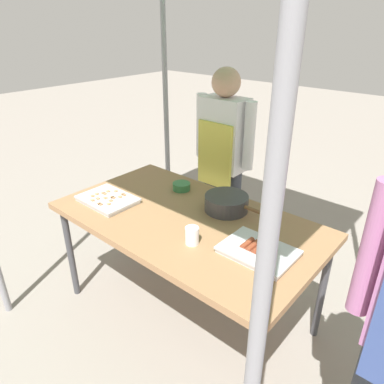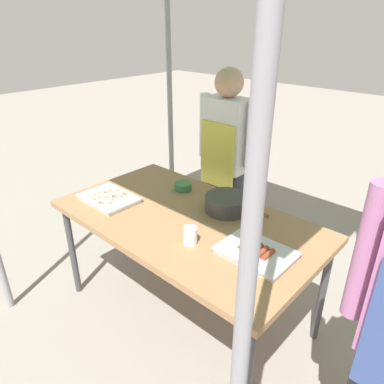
# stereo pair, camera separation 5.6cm
# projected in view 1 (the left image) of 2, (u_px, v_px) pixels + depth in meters

# --- Properties ---
(ground_plane) EXTENTS (18.00, 18.00, 0.00)m
(ground_plane) POSITION_uv_depth(u_px,v_px,m) (187.00, 311.00, 2.47)
(ground_plane) COLOR gray
(stall_table) EXTENTS (1.60, 0.90, 0.75)m
(stall_table) POSITION_uv_depth(u_px,v_px,m) (187.00, 225.00, 2.16)
(stall_table) COLOR #9E724C
(stall_table) RESTS_ON ground
(tray_grilled_sausages) EXTENTS (0.36, 0.27, 0.05)m
(tray_grilled_sausages) POSITION_uv_depth(u_px,v_px,m) (258.00, 251.00, 1.79)
(tray_grilled_sausages) COLOR silver
(tray_grilled_sausages) RESTS_ON stall_table
(tray_meat_skewers) EXTENTS (0.36, 0.26, 0.04)m
(tray_meat_skewers) POSITION_uv_depth(u_px,v_px,m) (108.00, 199.00, 2.31)
(tray_meat_skewers) COLOR silver
(tray_meat_skewers) RESTS_ON stall_table
(cooking_wok) EXTENTS (0.43, 0.27, 0.10)m
(cooking_wok) POSITION_uv_depth(u_px,v_px,m) (227.00, 202.00, 2.20)
(cooking_wok) COLOR #38383A
(cooking_wok) RESTS_ON stall_table
(condiment_bowl) EXTENTS (0.12, 0.12, 0.05)m
(condiment_bowl) POSITION_uv_depth(u_px,v_px,m) (181.00, 186.00, 2.47)
(condiment_bowl) COLOR #33723F
(condiment_bowl) RESTS_ON stall_table
(drink_cup_near_edge) EXTENTS (0.07, 0.07, 0.10)m
(drink_cup_near_edge) POSITION_uv_depth(u_px,v_px,m) (192.00, 236.00, 1.87)
(drink_cup_near_edge) COLOR white
(drink_cup_near_edge) RESTS_ON stall_table
(vendor_woman) EXTENTS (0.52, 0.22, 1.52)m
(vendor_woman) POSITION_uv_depth(u_px,v_px,m) (223.00, 153.00, 2.73)
(vendor_woman) COLOR #333842
(vendor_woman) RESTS_ON ground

